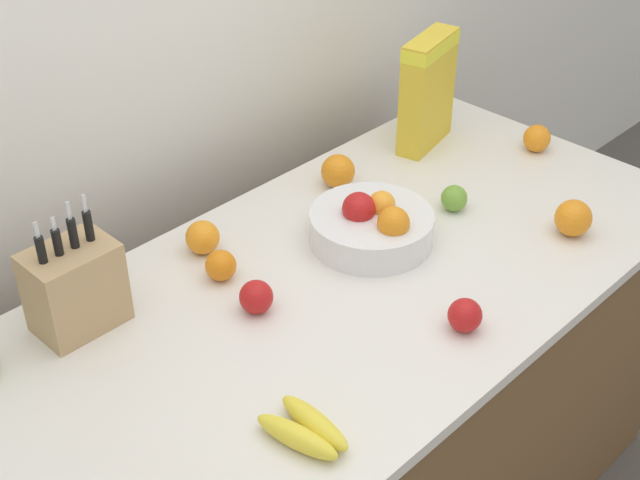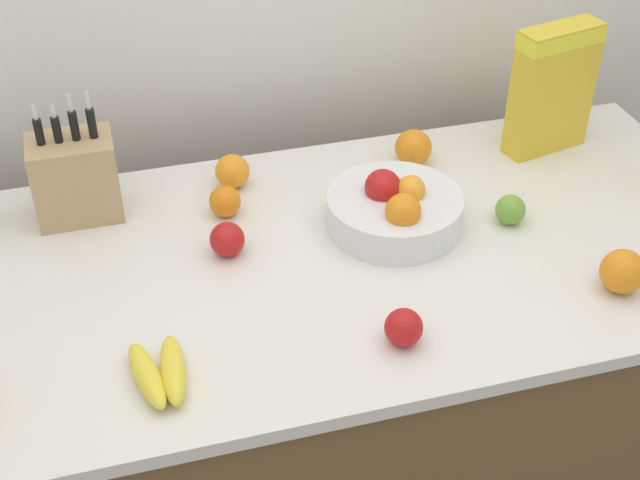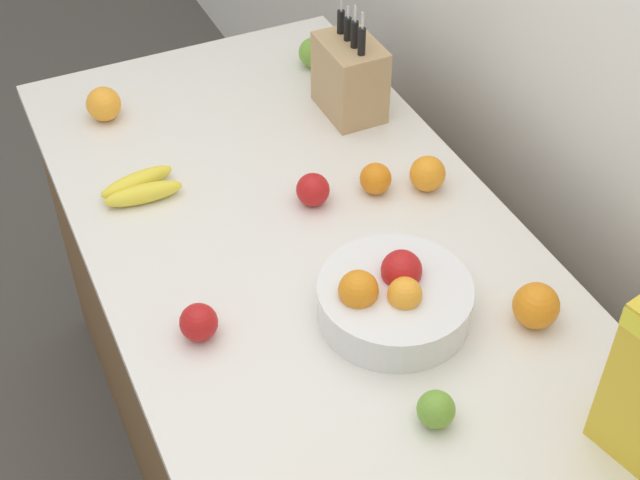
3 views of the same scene
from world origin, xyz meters
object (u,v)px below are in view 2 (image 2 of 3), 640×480
(knife_block, at_px, (75,177))
(orange_mid_right, at_px, (413,148))
(fruit_bowl, at_px, (395,209))
(orange_by_cereal, at_px, (622,271))
(orange_back_center, at_px, (225,201))
(apple_front, at_px, (510,210))
(apple_leftmost, at_px, (227,239))
(cereal_box, at_px, (553,84))
(banana_bunch, at_px, (160,373))
(apple_middle, at_px, (404,327))
(orange_front_center, at_px, (232,171))

(knife_block, distance_m, orange_mid_right, 0.78)
(fruit_bowl, height_order, orange_by_cereal, fruit_bowl)
(orange_back_center, relative_size, orange_mid_right, 0.80)
(apple_front, height_order, apple_leftmost, apple_leftmost)
(cereal_box, bearing_deg, orange_back_center, 172.65)
(banana_bunch, relative_size, apple_middle, 2.47)
(banana_bunch, distance_m, apple_front, 0.84)
(apple_front, xyz_separation_m, apple_leftmost, (-0.61, 0.05, 0.00))
(fruit_bowl, distance_m, apple_leftmost, 0.36)
(cereal_box, height_order, fruit_bowl, cereal_box)
(cereal_box, height_order, banana_bunch, cereal_box)
(fruit_bowl, distance_m, orange_by_cereal, 0.48)
(apple_middle, bearing_deg, orange_mid_right, 68.07)
(fruit_bowl, bearing_deg, knife_block, 160.35)
(cereal_box, relative_size, orange_mid_right, 3.57)
(apple_front, bearing_deg, apple_middle, -139.98)
(knife_block, height_order, orange_mid_right, knife_block)
(apple_front, relative_size, orange_front_center, 0.83)
(cereal_box, distance_m, banana_bunch, 1.16)
(apple_leftmost, distance_m, orange_front_center, 0.26)
(cereal_box, height_order, orange_by_cereal, cereal_box)
(apple_front, xyz_separation_m, orange_by_cereal, (0.11, -0.27, 0.01))
(cereal_box, xyz_separation_m, orange_mid_right, (-0.34, 0.01, -0.13))
(cereal_box, bearing_deg, apple_middle, -147.92)
(knife_block, height_order, cereal_box, cereal_box)
(knife_block, relative_size, banana_bunch, 1.65)
(orange_back_center, distance_m, orange_front_center, 0.11)
(orange_by_cereal, bearing_deg, orange_mid_right, 112.68)
(orange_by_cereal, bearing_deg, orange_back_center, 146.63)
(apple_leftmost, bearing_deg, orange_mid_right, 24.99)
(knife_block, height_order, banana_bunch, knife_block)
(knife_block, relative_size, fruit_bowl, 1.00)
(apple_front, distance_m, apple_middle, 0.46)
(knife_block, bearing_deg, cereal_box, -0.64)
(orange_by_cereal, xyz_separation_m, orange_front_center, (-0.66, 0.57, -0.00))
(cereal_box, xyz_separation_m, apple_middle, (-0.57, -0.56, -0.14))
(fruit_bowl, relative_size, apple_middle, 4.06)
(banana_bunch, distance_m, orange_mid_right, 0.87)
(banana_bunch, distance_m, apple_middle, 0.44)
(banana_bunch, bearing_deg, orange_back_center, 66.60)
(orange_front_center, bearing_deg, orange_by_cereal, -40.70)
(knife_block, distance_m, cereal_box, 1.11)
(cereal_box, xyz_separation_m, fruit_bowl, (-0.46, -0.22, -0.13))
(fruit_bowl, relative_size, orange_front_center, 3.67)
(apple_front, xyz_separation_m, orange_back_center, (-0.59, 0.19, 0.00))
(apple_front, relative_size, orange_by_cereal, 0.75)
(apple_front, height_order, orange_front_center, orange_front_center)
(knife_block, bearing_deg, orange_mid_right, 0.02)
(cereal_box, xyz_separation_m, apple_front, (-0.22, -0.27, -0.14))
(orange_front_center, bearing_deg, banana_bunch, -112.65)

